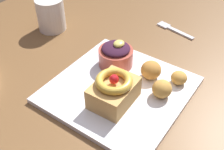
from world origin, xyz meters
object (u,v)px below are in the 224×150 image
at_px(front_plate, 119,90).
at_px(cake_slice, 114,90).
at_px(fritter_back, 162,89).
at_px(coffee_mug, 51,14).
at_px(berry_ramekin, 116,55).
at_px(fritter_middle, 179,78).
at_px(fork, 173,29).
at_px(fritter_front, 151,70).

distance_m(front_plate, cake_slice, 0.06).
xyz_separation_m(cake_slice, fritter_back, (0.07, -0.08, -0.01)).
relative_size(cake_slice, fritter_back, 2.34).
xyz_separation_m(cake_slice, coffee_mug, (0.16, 0.33, 0.00)).
distance_m(front_plate, berry_ramekin, 0.09).
xyz_separation_m(front_plate, cake_slice, (-0.04, -0.01, 0.04)).
bearing_deg(fritter_middle, fork, 28.03).
xyz_separation_m(fritter_middle, coffee_mug, (0.02, 0.42, 0.02)).
height_order(cake_slice, fork, cake_slice).
distance_m(cake_slice, coffee_mug, 0.37).
bearing_deg(fritter_back, fritter_middle, -12.06).
distance_m(berry_ramekin, fork, 0.26).
distance_m(fritter_middle, fritter_back, 0.06).
bearing_deg(berry_ramekin, cake_slice, -147.39).
bearing_deg(berry_ramekin, fork, -8.74).
bearing_deg(fritter_front, fritter_back, -129.39).
distance_m(fritter_front, coffee_mug, 0.36).
distance_m(front_plate, fritter_back, 0.10).
bearing_deg(fritter_front, coffee_mug, 83.55).
bearing_deg(cake_slice, fork, 4.91).
bearing_deg(coffee_mug, fritter_middle, -92.89).
bearing_deg(berry_ramekin, fritter_back, -103.27).
relative_size(fritter_front, fritter_middle, 1.32).
height_order(cake_slice, coffee_mug, coffee_mug).
xyz_separation_m(front_plate, coffee_mug, (0.11, 0.32, 0.04)).
height_order(cake_slice, fritter_middle, cake_slice).
height_order(fritter_middle, fritter_back, fritter_back).
bearing_deg(fork, fritter_back, 121.85).
height_order(front_plate, berry_ramekin, berry_ramekin).
bearing_deg(front_plate, fritter_front, -28.17).
bearing_deg(fritter_front, fork, 12.98).
xyz_separation_m(front_plate, fritter_front, (0.07, -0.04, 0.03)).
relative_size(fritter_middle, fritter_back, 0.82).
height_order(front_plate, fritter_back, fritter_back).
bearing_deg(fritter_back, fork, 20.48).
height_order(front_plate, fritter_middle, fritter_middle).
distance_m(front_plate, fritter_front, 0.09).
bearing_deg(front_plate, coffee_mug, 70.38).
bearing_deg(fork, coffee_mug, 45.02).
bearing_deg(front_plate, fritter_middle, -47.81).
xyz_separation_m(berry_ramekin, coffee_mug, (0.05, 0.26, 0.01)).
distance_m(berry_ramekin, fritter_back, 0.15).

